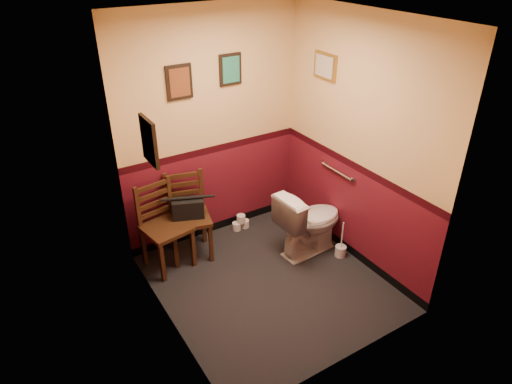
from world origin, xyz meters
TOP-DOWN VIEW (x-y plane):
  - floor at (0.00, 0.00)m, footprint 2.20×2.40m
  - ceiling at (0.00, 0.00)m, footprint 2.20×2.40m
  - wall_back at (0.00, 1.20)m, footprint 2.20×0.00m
  - wall_front at (0.00, -1.20)m, footprint 2.20×0.00m
  - wall_left at (-1.10, 0.00)m, footprint 0.00×2.40m
  - wall_right at (1.10, 0.00)m, footprint 0.00×2.40m
  - grab_bar at (1.07, 0.25)m, footprint 0.05×0.56m
  - framed_print_back_a at (-0.35, 1.18)m, footprint 0.28×0.04m
  - framed_print_back_b at (0.25, 1.18)m, footprint 0.26×0.04m
  - framed_print_left at (-1.08, 0.10)m, footprint 0.04×0.30m
  - framed_print_right at (1.08, 0.60)m, footprint 0.04×0.34m
  - toilet at (0.72, 0.24)m, footprint 0.84×0.50m
  - toilet_brush at (0.97, -0.04)m, footprint 0.13×0.13m
  - chair_left at (-0.78, 0.89)m, footprint 0.53×0.53m
  - chair_right at (-0.47, 0.95)m, footprint 0.56×0.56m
  - handbag at (-0.48, 0.91)m, footprint 0.39×0.29m
  - tp_stack at (0.27, 1.06)m, footprint 0.23×0.12m

SIDE VIEW (x-z plane):
  - floor at x=0.00m, z-range 0.00..0.00m
  - toilet_brush at x=0.97m, z-range -0.16..0.30m
  - tp_stack at x=0.27m, z-range -0.02..0.18m
  - toilet at x=0.72m, z-range 0.00..0.79m
  - chair_left at x=-0.78m, z-range 0.00..0.99m
  - chair_right at x=-0.47m, z-range 0.00..0.99m
  - handbag at x=-0.48m, z-range 0.50..0.75m
  - grab_bar at x=1.07m, z-range 0.92..0.98m
  - wall_back at x=0.00m, z-range 0.00..2.70m
  - wall_front at x=0.00m, z-range 0.00..2.70m
  - wall_left at x=-1.10m, z-range 0.00..2.70m
  - wall_right at x=1.10m, z-range 0.00..2.70m
  - framed_print_left at x=-1.08m, z-range 1.66..2.04m
  - framed_print_back_a at x=-0.35m, z-range 1.77..2.13m
  - framed_print_back_b at x=0.25m, z-range 1.83..2.17m
  - framed_print_right at x=1.08m, z-range 1.91..2.19m
  - ceiling at x=0.00m, z-range 2.70..2.70m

